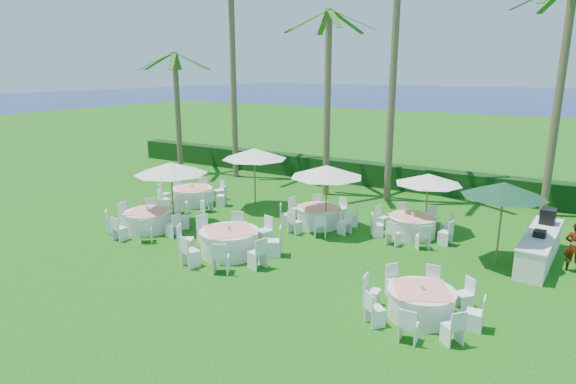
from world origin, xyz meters
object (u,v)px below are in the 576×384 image
(banquet_table_e, at_px, (319,216))
(umbrella_c, at_px, (254,154))
(banquet_table_b, at_px, (230,242))
(staff_person, at_px, (575,247))
(umbrella_d, at_px, (429,179))
(banquet_table_f, at_px, (412,226))
(umbrella_a, at_px, (171,168))
(banquet_table_c, at_px, (421,303))
(umbrella_green, at_px, (504,190))
(banquet_table_d, at_px, (193,196))
(buffet_table, at_px, (540,246))
(banquet_table_a, at_px, (148,220))
(umbrella_b, at_px, (327,171))

(banquet_table_e, height_order, umbrella_c, umbrella_c)
(banquet_table_b, distance_m, staff_person, 10.80)
(umbrella_c, xyz_separation_m, umbrella_d, (7.42, 0.83, -0.42))
(banquet_table_f, relative_size, umbrella_a, 1.09)
(umbrella_c, distance_m, umbrella_d, 7.48)
(banquet_table_f, bearing_deg, banquet_table_c, -70.59)
(banquet_table_b, distance_m, banquet_table_e, 4.41)
(staff_person, bearing_deg, umbrella_a, 13.94)
(staff_person, bearing_deg, umbrella_green, 15.62)
(umbrella_a, distance_m, umbrella_d, 9.81)
(banquet_table_f, distance_m, umbrella_a, 9.40)
(banquet_table_b, height_order, staff_person, staff_person)
(banquet_table_d, relative_size, buffet_table, 0.74)
(banquet_table_f, relative_size, umbrella_green, 1.14)
(banquet_table_a, distance_m, umbrella_d, 10.80)
(banquet_table_c, height_order, umbrella_b, umbrella_b)
(banquet_table_b, xyz_separation_m, umbrella_b, (1.60, 3.91, 1.88))
(banquet_table_f, bearing_deg, umbrella_b, -159.70)
(umbrella_b, distance_m, umbrella_d, 3.85)
(banquet_table_c, xyz_separation_m, umbrella_a, (-10.41, 2.00, 1.97))
(banquet_table_f, bearing_deg, staff_person, -6.61)
(banquet_table_d, bearing_deg, banquet_table_c, -21.87)
(banquet_table_c, relative_size, umbrella_a, 1.06)
(banquet_table_e, xyz_separation_m, umbrella_d, (3.79, 1.62, 1.64))
(umbrella_d, bearing_deg, banquet_table_f, -106.24)
(umbrella_green, distance_m, buffet_table, 2.42)
(banquet_table_c, height_order, banquet_table_d, banquet_table_d)
(staff_person, bearing_deg, banquet_table_a, 16.60)
(banquet_table_f, bearing_deg, umbrella_a, -155.19)
(umbrella_a, height_order, buffet_table, umbrella_a)
(umbrella_b, bearing_deg, banquet_table_f, 20.30)
(banquet_table_e, distance_m, umbrella_c, 4.25)
(umbrella_a, bearing_deg, banquet_table_d, 119.43)
(umbrella_a, relative_size, buffet_table, 0.67)
(banquet_table_e, distance_m, banquet_table_f, 3.62)
(umbrella_a, relative_size, umbrella_green, 1.05)
(banquet_table_f, height_order, buffet_table, buffet_table)
(banquet_table_e, xyz_separation_m, buffet_table, (7.80, 0.52, 0.11))
(umbrella_c, relative_size, umbrella_d, 1.15)
(umbrella_b, relative_size, umbrella_d, 1.11)
(banquet_table_a, relative_size, banquet_table_b, 0.90)
(buffet_table, bearing_deg, banquet_table_c, -111.32)
(umbrella_a, height_order, umbrella_b, umbrella_a)
(banquet_table_e, distance_m, umbrella_a, 6.05)
(banquet_table_b, xyz_separation_m, banquet_table_e, (1.10, 4.28, -0.05))
(banquet_table_b, relative_size, umbrella_green, 1.28)
(banquet_table_e, height_order, umbrella_d, umbrella_d)
(umbrella_d, relative_size, umbrella_green, 0.94)
(umbrella_c, bearing_deg, umbrella_green, -6.63)
(umbrella_c, bearing_deg, banquet_table_b, -63.36)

